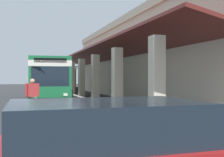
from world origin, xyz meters
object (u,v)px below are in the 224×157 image
at_px(pedestrian, 32,94).
at_px(potted_palm, 75,86).
at_px(parked_sedan_red, 117,155).
at_px(transit_bus, 50,77).

distance_m(pedestrian, potted_palm, 19.85).
distance_m(parked_sedan_red, pedestrian, 10.79).
relative_size(parked_sedan_red, pedestrian, 2.56).
xyz_separation_m(transit_bus, parked_sedan_red, (19.21, -1.01, -1.10)).
height_order(parked_sedan_red, potted_palm, potted_palm).
height_order(transit_bus, parked_sedan_red, transit_bus).
distance_m(transit_bus, parked_sedan_red, 19.27).
relative_size(transit_bus, pedestrian, 6.59).
bearing_deg(potted_palm, parked_sedan_red, -9.65).
xyz_separation_m(transit_bus, pedestrian, (8.45, -1.67, -0.88)).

